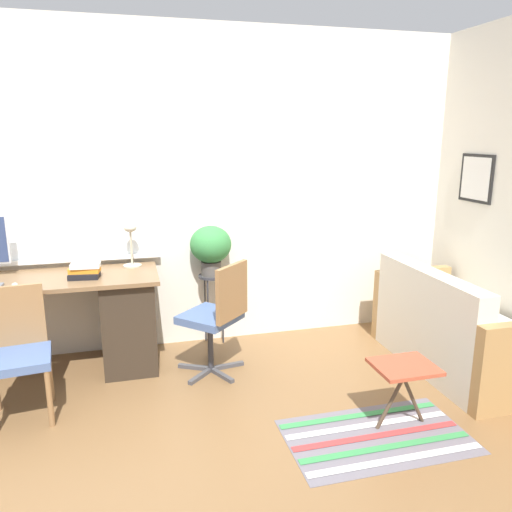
{
  "coord_description": "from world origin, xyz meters",
  "views": [
    {
      "loc": [
        0.25,
        -3.55,
        1.82
      ],
      "look_at": [
        1.22,
        0.16,
        0.88
      ],
      "focal_mm": 35.0,
      "sensor_mm": 36.0,
      "label": 1
    }
  ],
  "objects_px": {
    "desk_lamp": "(131,239)",
    "plant_stand": "(212,285)",
    "mouse": "(15,285)",
    "folding_stool": "(404,371)",
    "desk_chair_wooden": "(18,350)",
    "office_chair_swivel": "(217,315)",
    "potted_plant": "(211,246)",
    "book_stack": "(85,271)",
    "couch_loveseat": "(453,333)"
  },
  "relations": [
    {
      "from": "mouse",
      "to": "book_stack",
      "type": "distance_m",
      "value": 0.48
    },
    {
      "from": "couch_loveseat",
      "to": "desk_chair_wooden",
      "type": "bearing_deg",
      "value": 87.74
    },
    {
      "from": "desk_chair_wooden",
      "to": "office_chair_swivel",
      "type": "distance_m",
      "value": 1.38
    },
    {
      "from": "plant_stand",
      "to": "potted_plant",
      "type": "bearing_deg",
      "value": -135.0
    },
    {
      "from": "desk_lamp",
      "to": "desk_chair_wooden",
      "type": "xyz_separation_m",
      "value": [
        -0.76,
        -0.75,
        -0.54
      ]
    },
    {
      "from": "desk_chair_wooden",
      "to": "office_chair_swivel",
      "type": "xyz_separation_m",
      "value": [
        1.36,
        0.24,
        0.02
      ]
    },
    {
      "from": "folding_stool",
      "to": "book_stack",
      "type": "bearing_deg",
      "value": 147.07
    },
    {
      "from": "desk_chair_wooden",
      "to": "couch_loveseat",
      "type": "xyz_separation_m",
      "value": [
        3.19,
        -0.13,
        -0.17
      ]
    },
    {
      "from": "desk_lamp",
      "to": "desk_chair_wooden",
      "type": "distance_m",
      "value": 1.2
    },
    {
      "from": "potted_plant",
      "to": "folding_stool",
      "type": "relative_size",
      "value": 1.01
    },
    {
      "from": "book_stack",
      "to": "office_chair_swivel",
      "type": "height_order",
      "value": "office_chair_swivel"
    },
    {
      "from": "desk_lamp",
      "to": "book_stack",
      "type": "distance_m",
      "value": 0.47
    },
    {
      "from": "mouse",
      "to": "couch_loveseat",
      "type": "bearing_deg",
      "value": -8.61
    },
    {
      "from": "desk_lamp",
      "to": "office_chair_swivel",
      "type": "distance_m",
      "value": 0.94
    },
    {
      "from": "desk_lamp",
      "to": "potted_plant",
      "type": "xyz_separation_m",
      "value": [
        0.66,
        0.05,
        -0.11
      ]
    },
    {
      "from": "desk_chair_wooden",
      "to": "office_chair_swivel",
      "type": "height_order",
      "value": "office_chair_swivel"
    },
    {
      "from": "plant_stand",
      "to": "potted_plant",
      "type": "distance_m",
      "value": 0.35
    },
    {
      "from": "mouse",
      "to": "folding_stool",
      "type": "xyz_separation_m",
      "value": [
        2.41,
        -1.14,
        -0.41
      ]
    },
    {
      "from": "plant_stand",
      "to": "couch_loveseat",
      "type": "bearing_deg",
      "value": -27.58
    },
    {
      "from": "office_chair_swivel",
      "to": "potted_plant",
      "type": "distance_m",
      "value": 0.7
    },
    {
      "from": "plant_stand",
      "to": "folding_stool",
      "type": "relative_size",
      "value": 1.5
    },
    {
      "from": "mouse",
      "to": "book_stack",
      "type": "bearing_deg",
      "value": 15.51
    },
    {
      "from": "desk_lamp",
      "to": "plant_stand",
      "type": "relative_size",
      "value": 0.55
    },
    {
      "from": "desk_lamp",
      "to": "plant_stand",
      "type": "height_order",
      "value": "desk_lamp"
    },
    {
      "from": "desk_chair_wooden",
      "to": "plant_stand",
      "type": "distance_m",
      "value": 1.63
    },
    {
      "from": "desk_lamp",
      "to": "potted_plant",
      "type": "relative_size",
      "value": 0.82
    },
    {
      "from": "book_stack",
      "to": "desk_chair_wooden",
      "type": "distance_m",
      "value": 0.74
    },
    {
      "from": "mouse",
      "to": "plant_stand",
      "type": "xyz_separation_m",
      "value": [
        1.47,
        0.44,
        -0.25
      ]
    },
    {
      "from": "mouse",
      "to": "potted_plant",
      "type": "relative_size",
      "value": 0.15
    },
    {
      "from": "couch_loveseat",
      "to": "potted_plant",
      "type": "height_order",
      "value": "potted_plant"
    },
    {
      "from": "mouse",
      "to": "desk_lamp",
      "type": "relative_size",
      "value": 0.19
    },
    {
      "from": "desk_lamp",
      "to": "office_chair_swivel",
      "type": "relative_size",
      "value": 0.39
    },
    {
      "from": "folding_stool",
      "to": "couch_loveseat",
      "type": "bearing_deg",
      "value": 37.86
    },
    {
      "from": "mouse",
      "to": "desk_chair_wooden",
      "type": "xyz_separation_m",
      "value": [
        0.05,
        -0.37,
        -0.33
      ]
    },
    {
      "from": "mouse",
      "to": "plant_stand",
      "type": "distance_m",
      "value": 1.55
    },
    {
      "from": "couch_loveseat",
      "to": "folding_stool",
      "type": "relative_size",
      "value": 3.42
    },
    {
      "from": "mouse",
      "to": "folding_stool",
      "type": "relative_size",
      "value": 0.16
    },
    {
      "from": "mouse",
      "to": "couch_loveseat",
      "type": "height_order",
      "value": "couch_loveseat"
    },
    {
      "from": "couch_loveseat",
      "to": "potted_plant",
      "type": "xyz_separation_m",
      "value": [
        -1.77,
        0.93,
        0.61
      ]
    },
    {
      "from": "office_chair_swivel",
      "to": "folding_stool",
      "type": "relative_size",
      "value": 2.1
    },
    {
      "from": "desk_chair_wooden",
      "to": "mouse",
      "type": "bearing_deg",
      "value": 91.29
    },
    {
      "from": "mouse",
      "to": "office_chair_swivel",
      "type": "bearing_deg",
      "value": -5.07
    },
    {
      "from": "plant_stand",
      "to": "desk_lamp",
      "type": "bearing_deg",
      "value": -175.64
    },
    {
      "from": "desk_lamp",
      "to": "couch_loveseat",
      "type": "bearing_deg",
      "value": -19.84
    },
    {
      "from": "book_stack",
      "to": "desk_chair_wooden",
      "type": "height_order",
      "value": "book_stack"
    },
    {
      "from": "desk_lamp",
      "to": "folding_stool",
      "type": "distance_m",
      "value": 2.3
    },
    {
      "from": "book_stack",
      "to": "plant_stand",
      "type": "height_order",
      "value": "book_stack"
    },
    {
      "from": "potted_plant",
      "to": "folding_stool",
      "type": "height_order",
      "value": "potted_plant"
    },
    {
      "from": "folding_stool",
      "to": "desk_chair_wooden",
      "type": "bearing_deg",
      "value": 161.93
    },
    {
      "from": "desk_lamp",
      "to": "potted_plant",
      "type": "distance_m",
      "value": 0.67
    }
  ]
}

